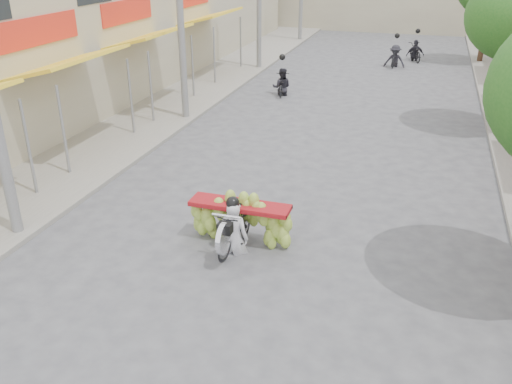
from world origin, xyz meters
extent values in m
cube|color=gray|center=(-7.00, 15.00, 0.06)|extent=(4.00, 60.00, 0.12)
cube|color=#ADA488|center=(-12.00, 14.00, 3.00)|extent=(8.00, 40.00, 6.00)
cylinder|color=slate|center=(-6.30, 4.80, 1.27)|extent=(0.08, 0.08, 2.55)
cube|color=yellow|center=(-7.12, 8.00, 2.75)|extent=(1.77, 4.00, 0.53)
cylinder|color=slate|center=(-6.30, 6.20, 1.27)|extent=(0.08, 0.08, 2.55)
cylinder|color=slate|center=(-6.30, 9.80, 1.27)|extent=(0.08, 0.08, 2.55)
cube|color=red|center=(-8.00, 8.00, 3.60)|extent=(0.10, 3.50, 0.80)
cube|color=yellow|center=(-7.12, 13.00, 2.75)|extent=(1.77, 4.00, 0.53)
cylinder|color=slate|center=(-6.30, 11.20, 1.27)|extent=(0.08, 0.08, 2.55)
cylinder|color=slate|center=(-6.30, 14.80, 1.27)|extent=(0.08, 0.08, 2.55)
cube|color=red|center=(-8.00, 13.00, 3.60)|extent=(0.10, 3.50, 0.80)
cube|color=yellow|center=(-7.12, 19.00, 2.75)|extent=(1.77, 4.00, 0.53)
cylinder|color=slate|center=(-6.30, 17.20, 1.27)|extent=(0.08, 0.08, 2.55)
cylinder|color=slate|center=(-6.30, 20.80, 1.27)|extent=(0.08, 0.08, 2.55)
cylinder|color=slate|center=(6.30, 23.90, 1.27)|extent=(0.08, 0.08, 2.55)
cylinder|color=slate|center=(-5.40, 12.00, 4.00)|extent=(0.24, 0.24, 8.00)
cylinder|color=#3A2719|center=(5.40, 14.00, 1.60)|extent=(0.28, 0.28, 3.20)
cylinder|color=#3A2719|center=(5.40, 26.00, 1.60)|extent=(0.28, 0.28, 3.20)
imported|color=black|center=(-0.61, 3.86, 0.48)|extent=(0.61, 1.68, 0.97)
cylinder|color=silver|center=(-0.61, 3.21, 0.62)|extent=(0.10, 0.66, 0.66)
cube|color=black|center=(-0.61, 3.31, 0.80)|extent=(0.28, 0.22, 0.22)
cylinder|color=silver|center=(-0.61, 3.41, 1.02)|extent=(0.60, 0.05, 0.05)
cube|color=maroon|center=(-0.61, 4.21, 0.88)|extent=(2.15, 0.55, 0.10)
imported|color=silver|center=(-0.61, 3.81, 1.16)|extent=(0.62, 0.46, 1.73)
sphere|color=black|center=(-0.61, 3.78, 2.00)|extent=(0.28, 0.28, 0.28)
imported|color=black|center=(-2.98, 16.46, 0.42)|extent=(0.80, 1.55, 0.83)
imported|color=black|center=(-2.98, 16.46, 1.12)|extent=(0.86, 0.61, 1.65)
sphere|color=black|center=(-2.98, 16.46, 1.58)|extent=(0.26, 0.26, 0.26)
imported|color=black|center=(1.13, 23.56, 0.47)|extent=(0.57, 1.64, 0.95)
imported|color=black|center=(1.13, 23.56, 1.12)|extent=(1.09, 0.63, 1.65)
sphere|color=black|center=(1.13, 23.56, 1.58)|extent=(0.26, 0.26, 0.26)
imported|color=black|center=(2.06, 25.54, 0.46)|extent=(1.11, 1.76, 0.93)
imported|color=black|center=(2.06, 25.54, 1.12)|extent=(1.09, 0.83, 1.65)
sphere|color=black|center=(2.06, 25.54, 1.58)|extent=(0.26, 0.26, 0.26)
camera|label=1|loc=(2.79, -5.43, 5.93)|focal=38.00mm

